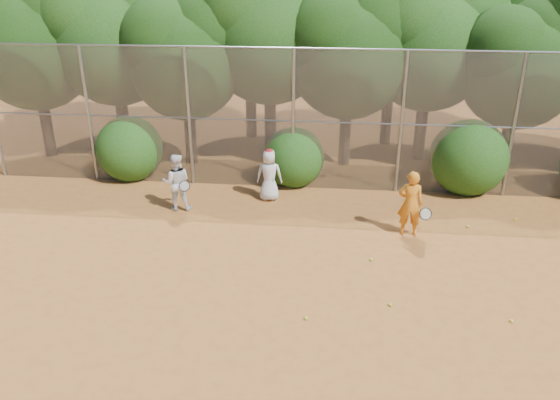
# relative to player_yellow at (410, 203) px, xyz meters

# --- Properties ---
(ground) EXTENTS (80.00, 80.00, 0.00)m
(ground) POSITION_rel_player_yellow_xyz_m (-2.06, -3.27, -0.82)
(ground) COLOR #9A5822
(ground) RESTS_ON ground
(fence_back) EXTENTS (20.05, 0.09, 4.03)m
(fence_back) POSITION_rel_player_yellow_xyz_m (-2.18, 2.73, 1.24)
(fence_back) COLOR gray
(fence_back) RESTS_ON ground
(tree_0) EXTENTS (4.38, 3.81, 6.00)m
(tree_0) POSITION_rel_player_yellow_xyz_m (-11.50, 4.77, 3.12)
(tree_0) COLOR black
(tree_0) RESTS_ON ground
(tree_1) EXTENTS (4.64, 4.03, 6.35)m
(tree_1) POSITION_rel_player_yellow_xyz_m (-9.00, 5.27, 3.35)
(tree_1) COLOR black
(tree_1) RESTS_ON ground
(tree_2) EXTENTS (3.99, 3.47, 5.47)m
(tree_2) POSITION_rel_player_yellow_xyz_m (-6.51, 4.56, 2.77)
(tree_2) COLOR black
(tree_2) RESTS_ON ground
(tree_3) EXTENTS (4.89, 4.26, 6.70)m
(tree_3) POSITION_rel_player_yellow_xyz_m (-3.99, 5.57, 3.58)
(tree_3) COLOR black
(tree_3) RESTS_ON ground
(tree_4) EXTENTS (4.19, 3.64, 5.73)m
(tree_4) POSITION_rel_player_yellow_xyz_m (-1.50, 4.96, 2.94)
(tree_4) COLOR black
(tree_4) RESTS_ON ground
(tree_5) EXTENTS (4.51, 3.92, 6.17)m
(tree_5) POSITION_rel_player_yellow_xyz_m (1.00, 5.77, 3.23)
(tree_5) COLOR black
(tree_5) RESTS_ON ground
(tree_6) EXTENTS (3.86, 3.36, 5.29)m
(tree_6) POSITION_rel_player_yellow_xyz_m (3.49, 4.76, 2.65)
(tree_6) COLOR black
(tree_6) RESTS_ON ground
(tree_9) EXTENTS (4.83, 4.20, 6.62)m
(tree_9) POSITION_rel_player_yellow_xyz_m (-10.00, 7.57, 3.52)
(tree_9) COLOR black
(tree_9) RESTS_ON ground
(tree_10) EXTENTS (5.15, 4.48, 7.06)m
(tree_10) POSITION_rel_player_yellow_xyz_m (-4.99, 7.77, 3.81)
(tree_10) COLOR black
(tree_10) RESTS_ON ground
(tree_11) EXTENTS (4.64, 4.03, 6.35)m
(tree_11) POSITION_rel_player_yellow_xyz_m (0.00, 7.37, 3.35)
(tree_11) COLOR black
(tree_11) RESTS_ON ground
(tree_12) EXTENTS (5.02, 4.37, 6.88)m
(tree_12) POSITION_rel_player_yellow_xyz_m (4.51, 7.97, 3.70)
(tree_12) COLOR black
(tree_12) RESTS_ON ground
(bush_0) EXTENTS (2.00, 2.00, 2.00)m
(bush_0) POSITION_rel_player_yellow_xyz_m (-8.06, 3.03, 0.18)
(bush_0) COLOR #194210
(bush_0) RESTS_ON ground
(bush_1) EXTENTS (1.80, 1.80, 1.80)m
(bush_1) POSITION_rel_player_yellow_xyz_m (-3.06, 3.03, 0.08)
(bush_1) COLOR #194210
(bush_1) RESTS_ON ground
(bush_2) EXTENTS (2.20, 2.20, 2.20)m
(bush_2) POSITION_rel_player_yellow_xyz_m (1.94, 3.03, 0.28)
(bush_2) COLOR #194210
(bush_2) RESTS_ON ground
(player_yellow) EXTENTS (0.82, 0.51, 1.63)m
(player_yellow) POSITION_rel_player_yellow_xyz_m (0.00, 0.00, 0.00)
(player_yellow) COLOR orange
(player_yellow) RESTS_ON ground
(player_teen) EXTENTS (0.74, 0.50, 1.48)m
(player_teen) POSITION_rel_player_yellow_xyz_m (-3.62, 1.74, -0.08)
(player_teen) COLOR silver
(player_teen) RESTS_ON ground
(player_white) EXTENTS (0.88, 0.76, 1.55)m
(player_white) POSITION_rel_player_yellow_xyz_m (-5.98, 0.84, -0.04)
(player_white) COLOR silver
(player_white) RESTS_ON ground
(ball_0) EXTENTS (0.07, 0.07, 0.07)m
(ball_0) POSITION_rel_player_yellow_xyz_m (-0.95, -1.42, -0.78)
(ball_0) COLOR #B4D226
(ball_0) RESTS_ON ground
(ball_1) EXTENTS (0.07, 0.07, 0.07)m
(ball_1) POSITION_rel_player_yellow_xyz_m (1.54, 0.50, -0.78)
(ball_1) COLOR #B4D226
(ball_1) RESTS_ON ground
(ball_2) EXTENTS (0.07, 0.07, 0.07)m
(ball_2) POSITION_rel_player_yellow_xyz_m (-0.66, -3.14, -0.78)
(ball_2) COLOR #B4D226
(ball_2) RESTS_ON ground
(ball_3) EXTENTS (0.07, 0.07, 0.07)m
(ball_3) POSITION_rel_player_yellow_xyz_m (1.53, -3.43, -0.78)
(ball_3) COLOR #B4D226
(ball_3) RESTS_ON ground
(ball_4) EXTENTS (0.07, 0.07, 0.07)m
(ball_4) POSITION_rel_player_yellow_xyz_m (-2.25, -3.75, -0.78)
(ball_4) COLOR #B4D226
(ball_4) RESTS_ON ground
(ball_5) EXTENTS (0.07, 0.07, 0.07)m
(ball_5) POSITION_rel_player_yellow_xyz_m (2.85, 1.05, -0.78)
(ball_5) COLOR #B4D226
(ball_5) RESTS_ON ground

